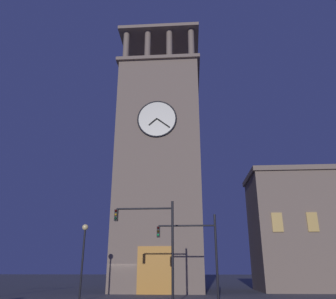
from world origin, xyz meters
TOP-DOWN VIEW (x-y plane):
  - ground_plane at (0.00, 0.00)m, footprint 200.00×200.00m
  - clocktower at (-2.92, -3.27)m, footprint 9.26×8.95m
  - traffic_signal_near at (-6.49, 7.45)m, footprint 4.25×0.41m
  - traffic_signal_mid at (-3.74, 9.69)m, footprint 3.95×0.41m
  - street_lamp at (1.65, 7.24)m, footprint 0.44×0.44m

SIDE VIEW (x-z plane):
  - ground_plane at x=0.00m, z-range 0.00..0.00m
  - street_lamp at x=1.65m, z-range 1.02..6.22m
  - traffic_signal_near at x=-6.49m, z-range 0.85..6.64m
  - traffic_signal_mid at x=-3.74m, z-range 1.03..7.39m
  - clocktower at x=-2.92m, z-range -2.72..27.78m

